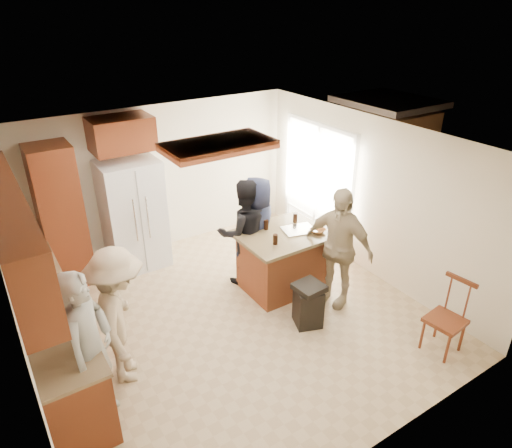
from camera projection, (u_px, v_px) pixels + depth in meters
room_shell at (375, 168)px, 9.31m from camera, size 8.00×5.20×5.00m
person_front_left at (90, 350)px, 4.49m from camera, size 0.79×0.82×1.81m
person_behind_left at (244, 232)px, 6.84m from camera, size 0.92×0.70×1.69m
person_behind_right at (257, 230)px, 6.93m from camera, size 0.97×0.84×1.68m
person_side_right at (338, 247)px, 6.35m from camera, size 0.85×1.16×1.78m
person_counter at (120, 317)px, 5.05m from camera, size 0.80×1.19×1.69m
left_cabinetry at (39, 301)px, 5.12m from camera, size 0.64×3.00×2.30m
back_wall_units at (76, 196)px, 6.72m from camera, size 1.80×0.60×2.45m
refrigerator at (134, 215)px, 7.26m from camera, size 0.90×0.76×1.80m
kitchen_island at (282, 260)px, 6.84m from camera, size 1.28×1.03×0.93m
island_items at (299, 229)px, 6.68m from camera, size 0.89×0.65×0.15m
trash_bin at (308, 304)px, 6.12m from camera, size 0.44×0.44×0.63m
spindle_chair at (446, 320)px, 5.62m from camera, size 0.47×0.47×0.99m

